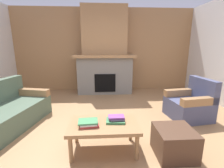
{
  "coord_description": "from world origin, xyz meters",
  "views": [
    {
      "loc": [
        -0.09,
        -2.65,
        1.54
      ],
      "look_at": [
        0.14,
        1.01,
        0.64
      ],
      "focal_mm": 26.13,
      "sensor_mm": 36.0,
      "label": 1
    }
  ],
  "objects_px": {
    "armchair": "(190,104)",
    "coffee_table": "(104,127)",
    "couch": "(2,114)",
    "ottoman": "(174,142)",
    "fireplace": "(105,56)"
  },
  "relations": [
    {
      "from": "armchair",
      "to": "coffee_table",
      "type": "bearing_deg",
      "value": -151.36
    },
    {
      "from": "couch",
      "to": "armchair",
      "type": "height_order",
      "value": "same"
    },
    {
      "from": "couch",
      "to": "coffee_table",
      "type": "bearing_deg",
      "value": -22.0
    },
    {
      "from": "ottoman",
      "to": "fireplace",
      "type": "bearing_deg",
      "value": 105.4
    },
    {
      "from": "coffee_table",
      "to": "fireplace",
      "type": "bearing_deg",
      "value": 88.59
    },
    {
      "from": "fireplace",
      "to": "ottoman",
      "type": "distance_m",
      "value": 3.56
    },
    {
      "from": "couch",
      "to": "fireplace",
      "type": "bearing_deg",
      "value": 50.67
    },
    {
      "from": "armchair",
      "to": "ottoman",
      "type": "distance_m",
      "value": 1.46
    },
    {
      "from": "fireplace",
      "to": "couch",
      "type": "distance_m",
      "value": 3.2
    },
    {
      "from": "coffee_table",
      "to": "ottoman",
      "type": "distance_m",
      "value": 1.02
    },
    {
      "from": "fireplace",
      "to": "coffee_table",
      "type": "relative_size",
      "value": 2.7
    },
    {
      "from": "coffee_table",
      "to": "ottoman",
      "type": "bearing_deg",
      "value": -9.51
    },
    {
      "from": "fireplace",
      "to": "armchair",
      "type": "distance_m",
      "value": 2.9
    },
    {
      "from": "couch",
      "to": "coffee_table",
      "type": "distance_m",
      "value": 2.02
    },
    {
      "from": "coffee_table",
      "to": "armchair",
      "type": "bearing_deg",
      "value": 28.64
    }
  ]
}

